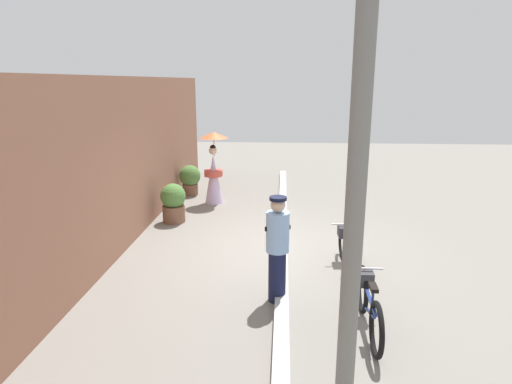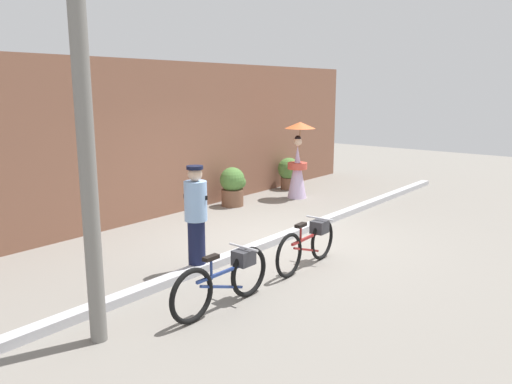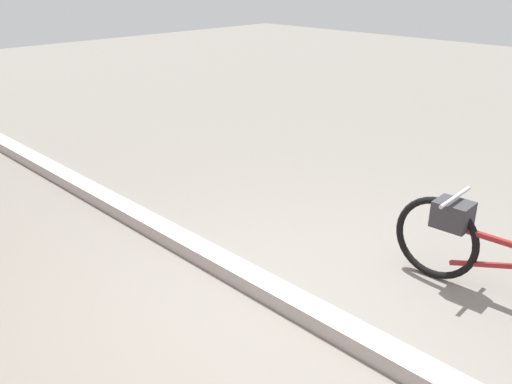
{
  "view_description": "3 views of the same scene",
  "coord_description": "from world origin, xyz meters",
  "views": [
    {
      "loc": [
        -7.95,
        0.01,
        3.21
      ],
      "look_at": [
        -0.08,
        0.51,
        1.16
      ],
      "focal_mm": 30.19,
      "sensor_mm": 36.0,
      "label": 1
    },
    {
      "loc": [
        -7.16,
        -5.21,
        2.73
      ],
      "look_at": [
        -0.09,
        0.53,
        0.85
      ],
      "focal_mm": 35.38,
      "sensor_mm": 36.0,
      "label": 2
    },
    {
      "loc": [
        -2.06,
        2.44,
        2.26
      ],
      "look_at": [
        0.12,
        0.29,
        0.97
      ],
      "focal_mm": 37.76,
      "sensor_mm": 36.0,
      "label": 3
    }
  ],
  "objects": [
    {
      "name": "ground_plane",
      "position": [
        0.0,
        0.0,
        0.0
      ],
      "size": [
        30.0,
        30.0,
        0.0
      ],
      "primitive_type": "plane",
      "color": "gray"
    },
    {
      "name": "building_wall",
      "position": [
        0.0,
        3.24,
        1.65
      ],
      "size": [
        14.0,
        0.4,
        3.3
      ],
      "primitive_type": "cube",
      "color": "brown",
      "rests_on": "ground_plane"
    },
    {
      "name": "sidewalk_curb",
      "position": [
        0.0,
        0.0,
        0.06
      ],
      "size": [
        14.0,
        0.2,
        0.12
      ],
      "primitive_type": "cube",
      "color": "#B2B2B7",
      "rests_on": "ground_plane"
    },
    {
      "name": "bicycle_near_officer",
      "position": [
        -0.84,
        -1.13,
        0.39
      ],
      "size": [
        1.66,
        0.48,
        0.75
      ],
      "color": "black",
      "rests_on": "ground_plane"
    },
    {
      "name": "bicycle_far_side",
      "position": [
        -2.76,
        -1.14,
        0.38
      ],
      "size": [
        1.71,
        0.48,
        0.75
      ],
      "color": "black",
      "rests_on": "ground_plane"
    },
    {
      "name": "person_officer",
      "position": [
        -2.07,
        0.07,
        0.86
      ],
      "size": [
        0.34,
        0.37,
        1.62
      ],
      "color": "#141938",
      "rests_on": "ground_plane"
    },
    {
      "name": "person_with_parasol",
      "position": [
        3.21,
        1.86,
        0.94
      ],
      "size": [
        0.76,
        0.76,
        1.91
      ],
      "color": "silver",
      "rests_on": "ground_plane"
    },
    {
      "name": "potted_plant_by_door",
      "position": [
        4.0,
        2.67,
        0.48
      ],
      "size": [
        0.62,
        0.61,
        0.87
      ],
      "color": "brown",
      "rests_on": "ground_plane"
    },
    {
      "name": "potted_plant_small",
      "position": [
        1.52,
        2.53,
        0.48
      ],
      "size": [
        0.6,
        0.58,
        0.92
      ],
      "color": "brown",
      "rests_on": "ground_plane"
    },
    {
      "name": "utility_pole",
      "position": [
        -4.27,
        -0.63,
        2.4
      ],
      "size": [
        0.18,
        0.18,
        4.8
      ],
      "primitive_type": "cylinder",
      "color": "slate",
      "rests_on": "ground_plane"
    }
  ]
}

